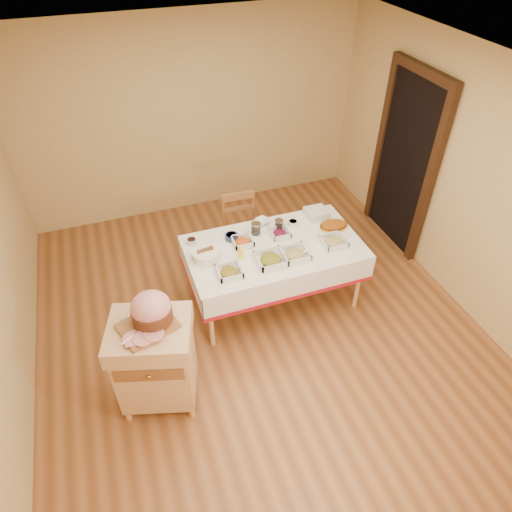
{
  "coord_description": "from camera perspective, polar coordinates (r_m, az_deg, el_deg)",
  "views": [
    {
      "loc": [
        -1.12,
        -3.12,
        3.72
      ],
      "look_at": [
        0.06,
        0.2,
        0.77
      ],
      "focal_mm": 32.0,
      "sensor_mm": 36.0,
      "label": 1
    }
  ],
  "objects": [
    {
      "name": "small_bowl_mid",
      "position": [
        4.82,
        -3.07,
        2.44
      ],
      "size": [
        0.14,
        0.14,
        0.06
      ],
      "color": "navy",
      "rests_on": "dining_table"
    },
    {
      "name": "dining_table",
      "position": [
        4.84,
        2.23,
        -0.25
      ],
      "size": [
        1.82,
        1.02,
        0.76
      ],
      "color": "#DEAD7A",
      "rests_on": "ground"
    },
    {
      "name": "brass_platter",
      "position": [
        5.06,
        9.66,
        3.76
      ],
      "size": [
        0.32,
        0.23,
        0.04
      ],
      "color": "gold",
      "rests_on": "dining_table"
    },
    {
      "name": "ham_on_board",
      "position": [
        3.71,
        -13.03,
        -6.77
      ],
      "size": [
        0.46,
        0.43,
        0.3
      ],
      "color": "brown",
      "rests_on": "butcher_cart"
    },
    {
      "name": "small_bowl_right",
      "position": [
        5.03,
        4.64,
        4.15
      ],
      "size": [
        0.11,
        0.11,
        0.05
      ],
      "color": "silver",
      "rests_on": "dining_table"
    },
    {
      "name": "serving_dish_c",
      "position": [
        4.6,
        4.87,
        0.23
      ],
      "size": [
        0.27,
        0.27,
        0.11
      ],
      "color": "silver",
      "rests_on": "dining_table"
    },
    {
      "name": "mustard_bottle",
      "position": [
        4.54,
        -1.95,
        0.41
      ],
      "size": [
        0.05,
        0.05,
        0.16
      ],
      "color": "yellow",
      "rests_on": "dining_table"
    },
    {
      "name": "doorway",
      "position": [
        5.83,
        18.16,
        11.33
      ],
      "size": [
        0.09,
        1.1,
        2.2
      ],
      "color": "black",
      "rests_on": "ground"
    },
    {
      "name": "serving_dish_b",
      "position": [
        4.51,
        1.87,
        -0.45
      ],
      "size": [
        0.28,
        0.28,
        0.12
      ],
      "color": "silver",
      "rests_on": "dining_table"
    },
    {
      "name": "small_bowl_left",
      "position": [
        4.81,
        -8.06,
        1.89
      ],
      "size": [
        0.11,
        0.11,
        0.05
      ],
      "color": "silver",
      "rests_on": "dining_table"
    },
    {
      "name": "serving_dish_f",
      "position": [
        4.87,
        2.99,
        2.86
      ],
      "size": [
        0.21,
        0.2,
        0.1
      ],
      "color": "silver",
      "rests_on": "dining_table"
    },
    {
      "name": "dining_chair",
      "position": [
        5.38,
        -1.75,
        2.99
      ],
      "size": [
        0.45,
        0.43,
        0.95
      ],
      "color": "brown",
      "rests_on": "ground"
    },
    {
      "name": "plate_stack",
      "position": [
        5.19,
        7.55,
        5.32
      ],
      "size": [
        0.23,
        0.23,
        0.08
      ],
      "color": "silver",
      "rests_on": "dining_table"
    },
    {
      "name": "preserve_jar_left",
      "position": [
        4.87,
        -0.02,
        3.39
      ],
      "size": [
        0.11,
        0.11,
        0.13
      ],
      "color": "silver",
      "rests_on": "dining_table"
    },
    {
      "name": "preserve_jar_right",
      "position": [
        4.94,
        2.88,
        3.85
      ],
      "size": [
        0.1,
        0.1,
        0.12
      ],
      "color": "silver",
      "rests_on": "dining_table"
    },
    {
      "name": "butcher_cart",
      "position": [
        4.09,
        -12.47,
        -12.46
      ],
      "size": [
        0.8,
        0.73,
        0.95
      ],
      "color": "#DEAD7A",
      "rests_on": "ground"
    },
    {
      "name": "serving_dish_d",
      "position": [
        4.82,
        9.64,
        1.81
      ],
      "size": [
        0.25,
        0.25,
        0.09
      ],
      "color": "silver",
      "rests_on": "dining_table"
    },
    {
      "name": "bread_basket",
      "position": [
        4.57,
        -6.33,
        0.16
      ],
      "size": [
        0.28,
        0.28,
        0.12
      ],
      "color": "white",
      "rests_on": "dining_table"
    },
    {
      "name": "serving_dish_e",
      "position": [
        4.75,
        -1.71,
        1.8
      ],
      "size": [
        0.22,
        0.21,
        0.1
      ],
      "color": "silver",
      "rests_on": "dining_table"
    },
    {
      "name": "bowl_white_imported",
      "position": [
        5.05,
        0.77,
        4.34
      ],
      "size": [
        0.21,
        0.21,
        0.04
      ],
      "primitive_type": "imported",
      "rotation": [
        0.0,
        0.0,
        0.38
      ],
      "color": "silver",
      "rests_on": "dining_table"
    },
    {
      "name": "serving_dish_a",
      "position": [
        4.39,
        -3.36,
        -2.01
      ],
      "size": [
        0.23,
        0.23,
        0.1
      ],
      "color": "silver",
      "rests_on": "dining_table"
    },
    {
      "name": "room_shell",
      "position": [
        4.1,
        0.09,
        3.79
      ],
      "size": [
        5.0,
        5.0,
        5.0
      ],
      "color": "brown",
      "rests_on": "ground"
    },
    {
      "name": "bowl_small_imported",
      "position": [
        5.21,
        6.92,
        5.29
      ],
      "size": [
        0.19,
        0.19,
        0.05
      ],
      "primitive_type": "imported",
      "rotation": [
        0.0,
        0.0,
        -0.38
      ],
      "color": "silver",
      "rests_on": "dining_table"
    }
  ]
}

